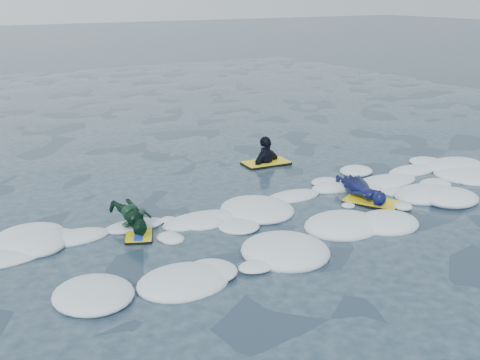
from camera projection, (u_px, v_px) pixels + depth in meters
name	position (u px, v px, depth m)	size (l,w,h in m)	color
ground	(240.00, 255.00, 8.41)	(120.00, 120.00, 0.00)	#172C37
foam_band	(206.00, 230.00, 9.26)	(12.00, 3.10, 0.30)	white
prone_woman_unit	(364.00, 191.00, 10.49)	(0.90, 1.52, 0.36)	black
prone_child_unit	(134.00, 219.00, 9.14)	(0.65, 1.18, 0.42)	black
waiting_rider_unit	(266.00, 170.00, 12.72)	(1.02, 0.61, 1.47)	black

